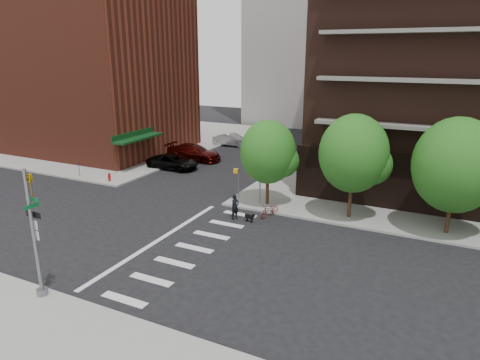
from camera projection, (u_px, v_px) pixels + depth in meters
The scene contains 17 objects.
ground at pixel (152, 238), 25.96m from camera, with size 120.00×120.00×0.00m, color black.
sidewalk_nw at pixel (112, 137), 56.50m from camera, with size 31.00×33.00×0.15m, color gray.
crosswalk at pixel (183, 245), 25.02m from camera, with size 3.85×13.00×0.01m.
midrise_nw at pixel (87, 59), 47.83m from camera, with size 21.40×15.50×20.00m.
tree_a at pixel (268, 152), 30.42m from camera, with size 4.00×4.00×5.90m.
tree_b at pixel (354, 154), 27.74m from camera, with size 4.50×4.50×6.65m.
tree_c at pixel (456, 165), 25.23m from camera, with size 5.00×5.00×6.80m.
traffic_signal at pixel (36, 244), 18.94m from camera, with size 0.90×0.75×6.00m.
pedestrian_signal at pixel (243, 181), 31.26m from camera, with size 2.18×0.67×2.60m.
fire_hydrant at pixel (109, 177), 36.94m from camera, with size 0.24×0.24×0.73m.
parking_meter at pixel (79, 167), 38.31m from camera, with size 0.10×0.08×1.32m.
parked_car_black at pixel (173, 162), 41.30m from camera, with size 5.06×2.33×1.41m, color black.
parked_car_maroon at pixel (194, 152), 44.51m from camera, with size 5.85×2.38×1.70m, color #3B0705.
parked_car_silver at pixel (232, 140), 51.47m from camera, with size 4.62×1.61×1.52m, color #A3A4AB.
scooter at pixel (270, 210), 29.29m from camera, with size 0.63×1.80×0.94m, color maroon.
dog_walker at pixel (235, 207), 28.74m from camera, with size 0.42×0.64×1.75m, color black.
dog at pixel (250, 217), 28.37m from camera, with size 0.75×0.33×0.62m.
Camera 1 is at (15.31, -19.05, 10.84)m, focal length 32.00 mm.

